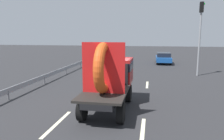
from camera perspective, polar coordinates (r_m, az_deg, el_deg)
ground_plane at (r=11.77m, az=-1.95°, el=-8.94°), size 120.00×120.00×0.00m
flatbed_truck at (r=10.98m, az=-0.41°, el=-1.46°), size 2.02×4.90×3.39m
distant_sedan at (r=28.56m, az=13.57°, el=3.23°), size 1.86×4.35×1.42m
traffic_light at (r=20.76m, az=22.49°, el=10.06°), size 0.42×0.36×6.52m
guardrail at (r=18.86m, az=-14.68°, el=-0.58°), size 0.10×16.79×0.71m
lane_dash_left_near at (r=9.58m, az=-14.43°, el=-13.63°), size 0.16×2.80×0.01m
lane_dash_left_far at (r=16.59m, az=-3.14°, el=-3.50°), size 0.16×2.09×0.01m
lane_dash_right_near at (r=8.84m, az=8.22°, el=-15.44°), size 0.16×2.23×0.01m
lane_dash_right_far at (r=16.23m, az=9.37°, el=-3.90°), size 0.16×2.18×0.01m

